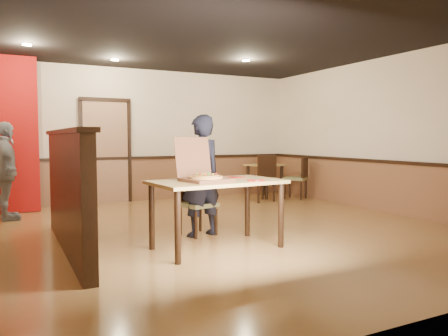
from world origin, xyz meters
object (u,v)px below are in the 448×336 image
Objects in this scene: passerby at (6,171)px; side_table at (265,172)px; diner at (201,176)px; condiment at (258,160)px; side_chair_left at (263,176)px; main_table at (217,189)px; diner_chair at (195,201)px; side_chair_right at (298,176)px; pizza_box at (203,176)px.

side_table is at bearing -90.02° from passerby.
condiment is at bearing -141.36° from diner.
condiment is at bearing -88.34° from passerby.
side_table is (0.44, 0.62, 0.04)m from side_chair_left.
side_table is (2.99, 3.69, -0.15)m from main_table.
main_table is 3.99m from side_chair_left.
diner is at bearing 39.55° from side_chair_left.
side_chair_right is (3.41, 2.24, 0.02)m from diner_chair.
side_table is 0.53× the size of diner.
side_chair_left is 6.52× the size of condiment.
main_table is 3.91m from passerby.
diner is at bearing -95.64° from diner_chair.
diner_chair is 1.33× the size of pizza_box.
pizza_box is at bearing 178.91° from main_table.
pizza_box is at bearing 59.29° from diner.
main_table is at bearing 3.99° from side_chair_right.
pizza_box is (2.10, -3.19, 0.09)m from passerby.
side_chair_right is at bearing 18.47° from diner_chair.
side_table is 0.30m from condiment.
main_table is at bearing -109.61° from diner_chair.
pizza_box is at bearing -128.79° from condiment.
side_chair_right is 0.55× the size of diner.
main_table is 0.88m from diner_chair.
condiment is (5.19, 0.66, 0.02)m from passerby.
side_chair_left is 0.59× the size of diner.
side_chair_left is 4.84m from passerby.
diner_chair is at bearing -133.47° from condiment.
passerby reaches higher than side_table.
side_chair_right is at bearing 176.81° from side_chair_left.
passerby is 5.23m from condiment.
main_table is 10.75× the size of condiment.
main_table is at bearing 72.98° from diner.
diner reaches higher than pizza_box.
diner is 2.55× the size of pizza_box.
diner_chair is 0.39m from diner.
side_chair_right is 0.78m from side_table.
side_chair_right is 4.82m from pizza_box.
side_chair_right is (3.48, 3.09, -0.23)m from main_table.
condiment is (0.36, 0.77, 0.29)m from side_chair_left.
diner reaches higher than diner_chair.
condiment is (3.09, 3.85, -0.07)m from pizza_box.
diner_chair reaches higher than main_table.
diner is at bearing -2.41° from side_chair_right.
passerby is at bearing -38.46° from side_chair_right.
pizza_box reaches higher than side_table.
main_table reaches higher than side_table.
side_chair_left is 0.61× the size of passerby.
diner_chair is at bearing 80.55° from main_table.
pizza_box is (-0.28, -0.71, 0.07)m from diner.
side_chair_left is at bearing -36.34° from side_chair_right.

